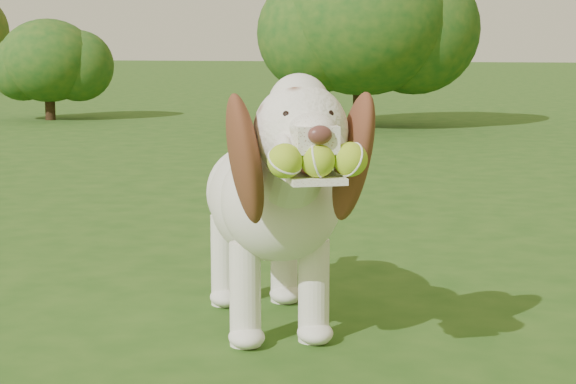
# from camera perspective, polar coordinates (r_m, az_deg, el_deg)

# --- Properties ---
(dog) EXTENTS (0.77, 1.21, 0.82)m
(dog) POSITION_cam_1_polar(r_m,az_deg,el_deg) (2.97, -0.97, -0.12)
(dog) COLOR white
(dog) RESTS_ON ground
(shrub_a) EXTENTS (1.12, 1.12, 1.16)m
(shrub_a) POSITION_cam_1_polar(r_m,az_deg,el_deg) (11.45, -14.02, 7.56)
(shrub_a) COLOR #382314
(shrub_a) RESTS_ON ground
(shrub_b) EXTENTS (1.84, 1.84, 1.91)m
(shrub_b) POSITION_cam_1_polar(r_m,az_deg,el_deg) (10.06, 4.47, 10.16)
(shrub_b) COLOR #382314
(shrub_b) RESTS_ON ground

